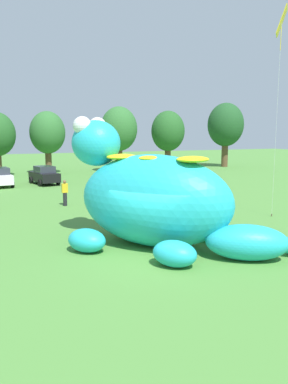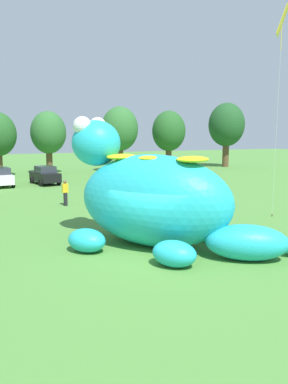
% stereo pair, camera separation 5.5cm
% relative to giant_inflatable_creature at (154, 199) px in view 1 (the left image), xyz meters
% --- Properties ---
extents(ground_plane, '(160.00, 160.00, 0.00)m').
position_rel_giant_inflatable_creature_xyz_m(ground_plane, '(-0.88, -1.24, -2.00)').
color(ground_plane, '#4C8438').
extents(giant_inflatable_creature, '(9.44, 8.55, 5.48)m').
position_rel_giant_inflatable_creature_xyz_m(giant_inflatable_creature, '(0.00, 0.00, 0.00)').
color(giant_inflatable_creature, '#23B2C6').
rests_on(giant_inflatable_creature, ground).
extents(car_black, '(2.47, 4.33, 1.72)m').
position_rel_giant_inflatable_creature_xyz_m(car_black, '(-0.91, 22.00, -1.14)').
color(car_black, black).
rests_on(car_black, ground).
extents(tree_centre, '(4.12, 4.12, 7.31)m').
position_rel_giant_inflatable_creature_xyz_m(tree_centre, '(1.22, 31.60, 2.78)').
color(tree_centre, brown).
rests_on(tree_centre, ground).
extents(tree_centre_right, '(4.49, 4.49, 7.98)m').
position_rel_giant_inflatable_creature_xyz_m(tree_centre_right, '(9.58, 30.08, 3.21)').
color(tree_centre_right, brown).
rests_on(tree_centre_right, ground).
extents(tree_mid_right, '(4.28, 4.28, 7.60)m').
position_rel_giant_inflatable_creature_xyz_m(tree_mid_right, '(16.14, 29.71, 2.97)').
color(tree_mid_right, brown).
rests_on(tree_mid_right, ground).
extents(tree_right, '(5.06, 5.06, 8.99)m').
position_rel_giant_inflatable_creature_xyz_m(tree_right, '(25.94, 30.92, 3.87)').
color(tree_right, brown).
rests_on(tree_right, ground).
extents(spectator_near_inflatable, '(0.38, 0.26, 1.71)m').
position_rel_giant_inflatable_creature_xyz_m(spectator_near_inflatable, '(-1.51, 10.47, -1.15)').
color(spectator_near_inflatable, black).
rests_on(spectator_near_inflatable, ground).
extents(tethered_flying_kite, '(1.13, 1.13, 11.39)m').
position_rel_giant_inflatable_creature_xyz_m(tethered_flying_kite, '(8.65, 2.37, 8.45)').
color(tethered_flying_kite, brown).
rests_on(tethered_flying_kite, ground).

